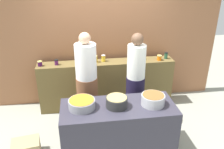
# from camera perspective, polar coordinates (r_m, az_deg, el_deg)

# --- Properties ---
(ground) EXTENTS (12.00, 12.00, 0.00)m
(ground) POSITION_cam_1_polar(r_m,az_deg,el_deg) (4.25, 0.71, -14.97)
(ground) COLOR gray
(storefront_wall) EXTENTS (4.80, 0.12, 3.00)m
(storefront_wall) POSITION_cam_1_polar(r_m,az_deg,el_deg) (4.87, -1.91, 10.20)
(storefront_wall) COLOR #9B6543
(storefront_wall) RESTS_ON ground
(display_shelf) EXTENTS (2.70, 0.36, 0.99)m
(display_shelf) POSITION_cam_1_polar(r_m,az_deg,el_deg) (4.90, -1.28, -2.31)
(display_shelf) COLOR brown
(display_shelf) RESTS_ON ground
(prep_table) EXTENTS (1.70, 0.70, 0.83)m
(prep_table) POSITION_cam_1_polar(r_m,az_deg,el_deg) (3.76, 1.48, -12.97)
(prep_table) COLOR #33313E
(prep_table) RESTS_ON ground
(preserve_jar_0) EXTENTS (0.09, 0.09, 0.10)m
(preserve_jar_0) POSITION_cam_1_polar(r_m,az_deg,el_deg) (4.68, -16.90, 2.53)
(preserve_jar_0) COLOR #3D1145
(preserve_jar_0) RESTS_ON display_shelf
(preserve_jar_1) EXTENTS (0.08, 0.08, 0.11)m
(preserve_jar_1) POSITION_cam_1_polar(r_m,az_deg,el_deg) (4.65, -13.19, 2.89)
(preserve_jar_1) COLOR #4A194D
(preserve_jar_1) RESTS_ON display_shelf
(preserve_jar_2) EXTENTS (0.08, 0.08, 0.12)m
(preserve_jar_2) POSITION_cam_1_polar(r_m,az_deg,el_deg) (4.70, -8.30, 3.63)
(preserve_jar_2) COLOR olive
(preserve_jar_2) RESTS_ON display_shelf
(preserve_jar_3) EXTENTS (0.07, 0.07, 0.14)m
(preserve_jar_3) POSITION_cam_1_polar(r_m,az_deg,el_deg) (4.66, -3.94, 3.75)
(preserve_jar_3) COLOR gold
(preserve_jar_3) RESTS_ON display_shelf
(preserve_jar_4) EXTENTS (0.08, 0.08, 0.13)m
(preserve_jar_4) POSITION_cam_1_polar(r_m,az_deg,el_deg) (4.70, -2.09, 3.93)
(preserve_jar_4) COLOR gold
(preserve_jar_4) RESTS_ON display_shelf
(preserve_jar_5) EXTENTS (0.07, 0.07, 0.10)m
(preserve_jar_5) POSITION_cam_1_polar(r_m,az_deg,el_deg) (4.78, 5.57, 4.02)
(preserve_jar_5) COLOR gold
(preserve_jar_5) RESTS_ON display_shelf
(preserve_jar_6) EXTENTS (0.09, 0.09, 0.14)m
(preserve_jar_6) POSITION_cam_1_polar(r_m,az_deg,el_deg) (4.83, 6.99, 4.41)
(preserve_jar_6) COLOR olive
(preserve_jar_6) RESTS_ON display_shelf
(preserve_jar_7) EXTENTS (0.09, 0.09, 0.10)m
(preserve_jar_7) POSITION_cam_1_polar(r_m,az_deg,el_deg) (4.85, 11.29, 3.98)
(preserve_jar_7) COLOR orange
(preserve_jar_7) RESTS_ON display_shelf
(preserve_jar_8) EXTENTS (0.07, 0.07, 0.13)m
(preserve_jar_8) POSITION_cam_1_polar(r_m,az_deg,el_deg) (4.96, 12.81, 4.48)
(preserve_jar_8) COLOR #26553A
(preserve_jar_8) RESTS_ON display_shelf
(cooking_pot_left) EXTENTS (0.39, 0.39, 0.14)m
(cooking_pot_left) POSITION_cam_1_polar(r_m,az_deg,el_deg) (3.48, -7.25, -7.00)
(cooking_pot_left) COLOR gray
(cooking_pot_left) RESTS_ON prep_table
(cooking_pot_center) EXTENTS (0.32, 0.32, 0.16)m
(cooking_pot_center) POSITION_cam_1_polar(r_m,az_deg,el_deg) (3.48, 1.13, -6.61)
(cooking_pot_center) COLOR #2D2D2D
(cooking_pot_center) RESTS_ON prep_table
(cooking_pot_right) EXTENTS (0.35, 0.35, 0.17)m
(cooking_pot_right) POSITION_cam_1_polar(r_m,az_deg,el_deg) (3.58, 9.79, -5.97)
(cooking_pot_right) COLOR #B7B7BC
(cooking_pot_right) RESTS_ON prep_table
(cook_with_tongs) EXTENTS (0.37, 0.37, 1.76)m
(cook_with_tongs) POSITION_cam_1_polar(r_m,az_deg,el_deg) (4.16, -6.01, -2.90)
(cook_with_tongs) COLOR brown
(cook_with_tongs) RESTS_ON ground
(cook_in_cap) EXTENTS (0.33, 0.33, 1.73)m
(cook_in_cap) POSITION_cam_1_polar(r_m,az_deg,el_deg) (4.22, 5.62, -2.55)
(cook_in_cap) COLOR #1D1732
(cook_in_cap) RESTS_ON ground
(bread_crate) EXTENTS (0.46, 0.37, 0.28)m
(bread_crate) POSITION_cam_1_polar(r_m,az_deg,el_deg) (4.06, -19.85, -16.46)
(bread_crate) COLOR tan
(bread_crate) RESTS_ON ground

